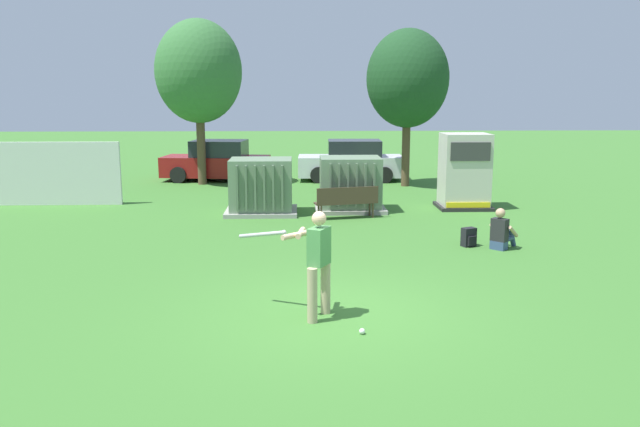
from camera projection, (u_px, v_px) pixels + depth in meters
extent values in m
plane|color=#3D752D|center=(333.00, 313.00, 10.58)|extent=(96.00, 96.00, 0.00)
cube|color=silver|center=(44.00, 174.00, 20.41)|extent=(4.80, 0.12, 2.00)
cube|color=#9E9B93|center=(262.00, 211.00, 19.18)|extent=(2.10, 1.70, 0.12)
cube|color=slate|center=(261.00, 184.00, 19.03)|extent=(1.80, 1.40, 1.50)
cube|color=#5B7056|center=(237.00, 188.00, 18.26)|extent=(0.06, 0.12, 1.27)
cube|color=#5B7056|center=(246.00, 188.00, 18.27)|extent=(0.06, 0.12, 1.27)
cube|color=#5B7056|center=(255.00, 188.00, 18.28)|extent=(0.06, 0.12, 1.27)
cube|color=#5B7056|center=(264.00, 188.00, 18.29)|extent=(0.06, 0.12, 1.27)
cube|color=#5B7056|center=(273.00, 188.00, 18.30)|extent=(0.06, 0.12, 1.27)
cube|color=#5B7056|center=(282.00, 188.00, 18.31)|extent=(0.06, 0.12, 1.27)
cube|color=#9E9B93|center=(350.00, 208.00, 19.65)|extent=(2.10, 1.70, 0.12)
cube|color=slate|center=(350.00, 182.00, 19.50)|extent=(1.80, 1.40, 1.50)
cube|color=#5B7056|center=(330.00, 186.00, 18.73)|extent=(0.06, 0.12, 1.27)
cube|color=#5B7056|center=(339.00, 186.00, 18.74)|extent=(0.06, 0.12, 1.27)
cube|color=#5B7056|center=(348.00, 186.00, 18.75)|extent=(0.06, 0.12, 1.27)
cube|color=#5B7056|center=(357.00, 186.00, 18.76)|extent=(0.06, 0.12, 1.27)
cube|color=#5B7056|center=(365.00, 186.00, 18.76)|extent=(0.06, 0.12, 1.27)
cube|color=#5B7056|center=(374.00, 186.00, 18.77)|extent=(0.06, 0.12, 1.27)
cube|color=#262626|center=(463.00, 206.00, 20.06)|extent=(1.60, 1.40, 0.10)
cube|color=beige|center=(464.00, 169.00, 19.84)|extent=(1.40, 1.20, 2.20)
cube|color=#383838|center=(471.00, 152.00, 19.12)|extent=(1.19, 0.04, 0.55)
cube|color=yellow|center=(468.00, 205.00, 19.42)|extent=(1.33, 0.04, 0.16)
cube|color=#4C3828|center=(346.00, 203.00, 18.38)|extent=(1.84, 0.78, 0.05)
cube|color=#4C3828|center=(348.00, 195.00, 18.16)|extent=(1.77, 0.43, 0.44)
cylinder|color=#4C3828|center=(319.00, 211.00, 18.37)|extent=(0.06, 0.06, 0.42)
cylinder|color=#4C3828|center=(370.00, 209.00, 18.75)|extent=(0.06, 0.06, 0.42)
cylinder|color=#4C3828|center=(321.00, 213.00, 18.10)|extent=(0.06, 0.06, 0.42)
cylinder|color=#4C3828|center=(373.00, 210.00, 18.48)|extent=(0.06, 0.06, 0.42)
cylinder|color=tan|center=(312.00, 295.00, 10.10)|extent=(0.16, 0.16, 0.88)
cylinder|color=tan|center=(326.00, 287.00, 10.53)|extent=(0.16, 0.16, 0.88)
cube|color=#4C8C4C|center=(319.00, 246.00, 10.18)|extent=(0.40, 0.47, 0.60)
sphere|color=#DBAD89|center=(319.00, 219.00, 10.09)|extent=(0.23, 0.23, 0.23)
cylinder|color=#DBAD89|center=(295.00, 235.00, 10.23)|extent=(0.46, 0.43, 0.09)
cylinder|color=#DBAD89|center=(301.00, 233.00, 10.39)|extent=(0.17, 0.55, 0.09)
cylinder|color=#B2B2B7|center=(261.00, 234.00, 10.61)|extent=(0.78, 0.45, 0.21)
sphere|color=#B2B2B7|center=(284.00, 232.00, 10.42)|extent=(0.08, 0.08, 0.08)
sphere|color=white|center=(362.00, 331.00, 9.68)|extent=(0.09, 0.09, 0.09)
cube|color=#384C75|center=(499.00, 245.00, 14.83)|extent=(0.41, 0.41, 0.20)
cube|color=#262628|center=(500.00, 230.00, 14.76)|extent=(0.41, 0.41, 0.52)
sphere|color=tan|center=(500.00, 213.00, 14.69)|extent=(0.22, 0.22, 0.22)
cylinder|color=#384C75|center=(500.00, 238.00, 15.03)|extent=(0.41, 0.41, 0.13)
cylinder|color=#384C75|center=(504.00, 236.00, 15.20)|extent=(0.29, 0.29, 0.46)
cylinder|color=#384C75|center=(508.00, 239.00, 14.90)|extent=(0.41, 0.41, 0.13)
cylinder|color=#384C75|center=(512.00, 237.00, 15.06)|extent=(0.29, 0.29, 0.46)
cylinder|color=tan|center=(495.00, 229.00, 15.08)|extent=(0.35, 0.35, 0.32)
cylinder|color=tan|center=(513.00, 232.00, 14.78)|extent=(0.35, 0.35, 0.32)
cube|color=black|center=(469.00, 237.00, 15.10)|extent=(0.37, 0.32, 0.44)
cube|color=black|center=(472.00, 241.00, 15.00)|extent=(0.23, 0.15, 0.22)
cylinder|color=brown|center=(201.00, 150.00, 24.86)|extent=(0.33, 0.33, 2.65)
ellipsoid|color=#387038|center=(199.00, 71.00, 24.31)|extent=(3.26, 3.26, 3.87)
cylinder|color=brown|center=(406.00, 153.00, 24.43)|extent=(0.31, 0.31, 2.48)
ellipsoid|color=#1E4723|center=(408.00, 78.00, 23.91)|extent=(3.05, 3.05, 3.62)
cube|color=maroon|center=(216.00, 166.00, 26.06)|extent=(4.38, 2.21, 0.80)
cube|color=#262B33|center=(219.00, 148.00, 25.91)|extent=(2.28, 1.81, 0.64)
cylinder|color=black|center=(178.00, 175.00, 25.39)|extent=(0.66, 0.30, 0.64)
cylinder|color=black|center=(191.00, 170.00, 27.05)|extent=(0.66, 0.30, 0.64)
cylinder|color=black|center=(244.00, 176.00, 25.16)|extent=(0.66, 0.30, 0.64)
cylinder|color=black|center=(252.00, 170.00, 26.82)|extent=(0.66, 0.30, 0.64)
cube|color=silver|center=(350.00, 166.00, 26.14)|extent=(4.25, 1.82, 0.80)
cube|color=#262B33|center=(354.00, 148.00, 26.01)|extent=(2.14, 1.62, 0.64)
cylinder|color=black|center=(318.00, 175.00, 25.35)|extent=(0.65, 0.24, 0.64)
cylinder|color=black|center=(318.00, 170.00, 27.02)|extent=(0.65, 0.24, 0.64)
cylinder|color=black|center=(385.00, 175.00, 25.36)|extent=(0.65, 0.24, 0.64)
cylinder|color=black|center=(380.00, 170.00, 27.03)|extent=(0.65, 0.24, 0.64)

